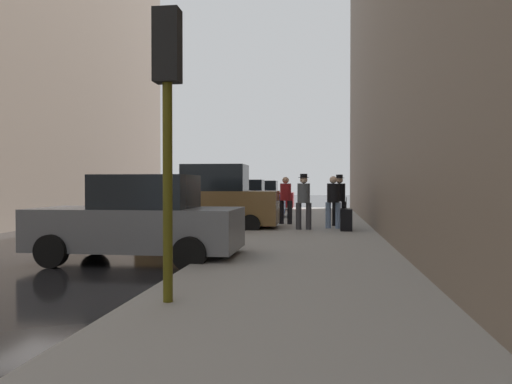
{
  "coord_description": "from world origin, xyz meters",
  "views": [
    {
      "loc": [
        6.4,
        -10.95,
        1.61
      ],
      "look_at": [
        4.31,
        4.46,
        1.35
      ],
      "focal_mm": 35.0,
      "sensor_mm": 36.0,
      "label": 1
    }
  ],
  "objects_px": {
    "parked_blue_sedan": "(239,201)",
    "traffic_light": "(168,90)",
    "pedestrian_in_jeans": "(333,199)",
    "pedestrian_with_beanie": "(304,199)",
    "pedestrian_with_fedora": "(339,197)",
    "parked_bronze_suv": "(211,201)",
    "parked_gray_coupe": "(139,221)",
    "fire_hydrant": "(266,216)",
    "rolling_suitcase": "(346,220)",
    "pedestrian_in_red_jacket": "(286,198)",
    "parked_red_hatchback": "(258,197)"
  },
  "relations": [
    {
      "from": "traffic_light",
      "to": "parked_blue_sedan",
      "type": "bearing_deg",
      "value": 96.61
    },
    {
      "from": "pedestrian_in_jeans",
      "to": "pedestrian_with_fedora",
      "type": "relative_size",
      "value": 0.96
    },
    {
      "from": "fire_hydrant",
      "to": "pedestrian_with_beanie",
      "type": "relative_size",
      "value": 0.4
    },
    {
      "from": "pedestrian_with_beanie",
      "to": "pedestrian_with_fedora",
      "type": "distance_m",
      "value": 1.9
    },
    {
      "from": "parked_red_hatchback",
      "to": "pedestrian_in_jeans",
      "type": "relative_size",
      "value": 2.48
    },
    {
      "from": "parked_blue_sedan",
      "to": "traffic_light",
      "type": "height_order",
      "value": "traffic_light"
    },
    {
      "from": "parked_gray_coupe",
      "to": "pedestrian_with_fedora",
      "type": "xyz_separation_m",
      "value": [
        4.3,
        7.63,
        0.29
      ]
    },
    {
      "from": "parked_gray_coupe",
      "to": "pedestrian_with_beanie",
      "type": "height_order",
      "value": "pedestrian_with_beanie"
    },
    {
      "from": "pedestrian_in_jeans",
      "to": "pedestrian_with_beanie",
      "type": "xyz_separation_m",
      "value": [
        -0.94,
        -0.53,
        0.03
      ]
    },
    {
      "from": "pedestrian_in_jeans",
      "to": "rolling_suitcase",
      "type": "distance_m",
      "value": 1.07
    },
    {
      "from": "parked_bronze_suv",
      "to": "traffic_light",
      "type": "distance_m",
      "value": 10.77
    },
    {
      "from": "parked_blue_sedan",
      "to": "pedestrian_in_jeans",
      "type": "bearing_deg",
      "value": -53.19
    },
    {
      "from": "fire_hydrant",
      "to": "pedestrian_with_fedora",
      "type": "relative_size",
      "value": 0.4
    },
    {
      "from": "parked_gray_coupe",
      "to": "fire_hydrant",
      "type": "distance_m",
      "value": 7.27
    },
    {
      "from": "traffic_light",
      "to": "parked_gray_coupe",
      "type": "bearing_deg",
      "value": 115.51
    },
    {
      "from": "parked_gray_coupe",
      "to": "parked_blue_sedan",
      "type": "distance_m",
      "value": 12.1
    },
    {
      "from": "traffic_light",
      "to": "fire_hydrant",
      "type": "bearing_deg",
      "value": 90.26
    },
    {
      "from": "fire_hydrant",
      "to": "rolling_suitcase",
      "type": "height_order",
      "value": "rolling_suitcase"
    },
    {
      "from": "parked_bronze_suv",
      "to": "parked_blue_sedan",
      "type": "distance_m",
      "value": 5.52
    },
    {
      "from": "parked_gray_coupe",
      "to": "rolling_suitcase",
      "type": "distance_m",
      "value": 7.39
    },
    {
      "from": "parked_bronze_suv",
      "to": "pedestrian_in_jeans",
      "type": "xyz_separation_m",
      "value": [
        4.07,
        0.08,
        0.07
      ]
    },
    {
      "from": "parked_red_hatchback",
      "to": "fire_hydrant",
      "type": "xyz_separation_m",
      "value": [
        1.8,
        -11.64,
        -0.35
      ]
    },
    {
      "from": "parked_bronze_suv",
      "to": "parked_red_hatchback",
      "type": "relative_size",
      "value": 1.09
    },
    {
      "from": "fire_hydrant",
      "to": "pedestrian_in_red_jacket",
      "type": "height_order",
      "value": "pedestrian_in_red_jacket"
    },
    {
      "from": "parked_gray_coupe",
      "to": "pedestrian_with_beanie",
      "type": "xyz_separation_m",
      "value": [
        3.13,
        6.14,
        0.29
      ]
    },
    {
      "from": "parked_red_hatchback",
      "to": "pedestrian_with_fedora",
      "type": "height_order",
      "value": "pedestrian_with_fedora"
    },
    {
      "from": "pedestrian_in_jeans",
      "to": "pedestrian_with_beanie",
      "type": "distance_m",
      "value": 1.08
    },
    {
      "from": "fire_hydrant",
      "to": "traffic_light",
      "type": "relative_size",
      "value": 0.2
    },
    {
      "from": "parked_bronze_suv",
      "to": "pedestrian_with_fedora",
      "type": "bearing_deg",
      "value": 13.69
    },
    {
      "from": "parked_blue_sedan",
      "to": "traffic_light",
      "type": "relative_size",
      "value": 1.18
    },
    {
      "from": "parked_gray_coupe",
      "to": "pedestrian_in_jeans",
      "type": "bearing_deg",
      "value": 58.59
    },
    {
      "from": "parked_bronze_suv",
      "to": "pedestrian_with_beanie",
      "type": "xyz_separation_m",
      "value": [
        3.13,
        -0.45,
        0.1
      ]
    },
    {
      "from": "parked_gray_coupe",
      "to": "parked_bronze_suv",
      "type": "xyz_separation_m",
      "value": [
        -0.0,
        6.58,
        0.18
      ]
    },
    {
      "from": "pedestrian_in_jeans",
      "to": "pedestrian_in_red_jacket",
      "type": "bearing_deg",
      "value": 136.77
    },
    {
      "from": "pedestrian_in_jeans",
      "to": "pedestrian_with_beanie",
      "type": "relative_size",
      "value": 0.96
    },
    {
      "from": "parked_red_hatchback",
      "to": "pedestrian_with_beanie",
      "type": "height_order",
      "value": "pedestrian_with_beanie"
    },
    {
      "from": "rolling_suitcase",
      "to": "pedestrian_in_red_jacket",
      "type": "bearing_deg",
      "value": 131.16
    },
    {
      "from": "traffic_light",
      "to": "pedestrian_in_jeans",
      "type": "xyz_separation_m",
      "value": [
        2.22,
        10.55,
        -1.65
      ]
    },
    {
      "from": "traffic_light",
      "to": "pedestrian_with_beanie",
      "type": "height_order",
      "value": "traffic_light"
    },
    {
      "from": "parked_gray_coupe",
      "to": "traffic_light",
      "type": "xyz_separation_m",
      "value": [
        1.85,
        -3.88,
        1.91
      ]
    },
    {
      "from": "rolling_suitcase",
      "to": "pedestrian_with_beanie",
      "type": "bearing_deg",
      "value": 169.07
    },
    {
      "from": "parked_gray_coupe",
      "to": "traffic_light",
      "type": "distance_m",
      "value": 4.71
    },
    {
      "from": "parked_gray_coupe",
      "to": "parked_bronze_suv",
      "type": "bearing_deg",
      "value": 90.0
    },
    {
      "from": "parked_blue_sedan",
      "to": "pedestrian_in_jeans",
      "type": "height_order",
      "value": "pedestrian_in_jeans"
    },
    {
      "from": "pedestrian_with_beanie",
      "to": "traffic_light",
      "type": "bearing_deg",
      "value": -97.25
    },
    {
      "from": "parked_bronze_suv",
      "to": "pedestrian_in_red_jacket",
      "type": "relative_size",
      "value": 2.71
    },
    {
      "from": "rolling_suitcase",
      "to": "parked_bronze_suv",
      "type": "bearing_deg",
      "value": 171.03
    },
    {
      "from": "parked_bronze_suv",
      "to": "pedestrian_in_red_jacket",
      "type": "xyz_separation_m",
      "value": [
        2.39,
        1.66,
        0.07
      ]
    },
    {
      "from": "parked_gray_coupe",
      "to": "rolling_suitcase",
      "type": "xyz_separation_m",
      "value": [
        4.46,
        5.88,
        -0.36
      ]
    },
    {
      "from": "pedestrian_with_beanie",
      "to": "pedestrian_in_jeans",
      "type": "bearing_deg",
      "value": 29.27
    }
  ]
}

